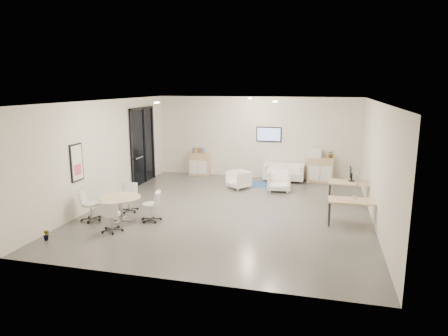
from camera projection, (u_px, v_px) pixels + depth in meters
name	position (u px, v px, depth m)	size (l,w,h in m)	color
room_shell	(230.00, 157.00, 11.53)	(9.60, 10.60, 4.80)	#585450
glass_door	(143.00, 144.00, 14.88)	(0.09, 1.90, 2.85)	black
artwork	(77.00, 163.00, 10.98)	(0.05, 0.54, 1.04)	black
wall_tv	(269.00, 134.00, 15.62)	(0.98, 0.06, 0.58)	black
ceiling_spots	(230.00, 101.00, 12.05)	(3.14, 4.14, 0.03)	#FFEAC6
sideboard_left	(199.00, 164.00, 16.37)	(0.82, 0.42, 0.92)	tan
sideboard_right	(320.00, 170.00, 15.19)	(0.95, 0.46, 0.95)	tan
books	(198.00, 150.00, 16.26)	(0.47, 0.14, 0.22)	red
printer	(315.00, 153.00, 15.11)	(0.57, 0.50, 0.36)	white
loveseat	(284.00, 173.00, 15.42)	(1.56, 0.81, 0.58)	white
blue_rug	(256.00, 185.00, 14.87)	(1.48, 0.99, 0.01)	navy
armchair_left	(239.00, 179.00, 14.29)	(0.69, 0.64, 0.71)	white
armchair_right	(279.00, 180.00, 13.93)	(0.78, 0.73, 0.81)	white
desk_rear	(352.00, 184.00, 12.26)	(1.42, 0.78, 0.72)	tan
desk_front	(354.00, 203.00, 10.49)	(1.31, 0.67, 0.68)	tan
monitor	(351.00, 174.00, 12.35)	(0.20, 0.50, 0.44)	black
round_table	(120.00, 200.00, 10.82)	(1.10, 1.10, 0.67)	tan
meeting_chairs	(121.00, 206.00, 10.85)	(2.30, 2.30, 0.82)	white
plant_cabinet	(331.00, 155.00, 14.96)	(0.28, 0.31, 0.24)	#3F7F3F
plant_floor	(47.00, 238.00, 9.52)	(0.15, 0.27, 0.12)	#3F7F3F
cup	(355.00, 197.00, 10.58)	(0.11, 0.09, 0.11)	white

